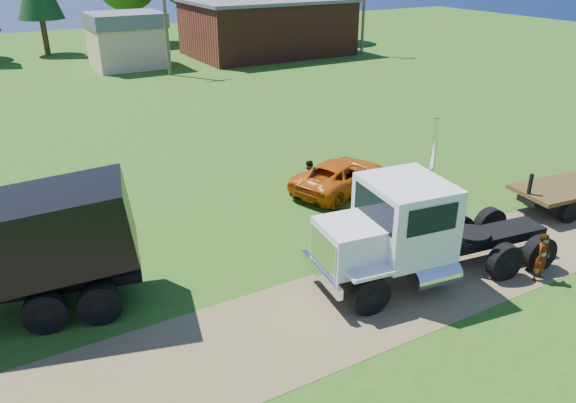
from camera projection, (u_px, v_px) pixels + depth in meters
ground at (368, 301)px, 16.89m from camera, size 140.00×140.00×0.00m
dirt_track at (368, 301)px, 16.89m from camera, size 120.00×4.20×0.01m
white_semi_tractor at (407, 232)px, 17.30m from camera, size 8.51×3.76×5.04m
orange_pickup at (341, 176)px, 24.37m from camera, size 5.50×3.86×1.40m
spectator_a at (542, 257)px, 17.69m from camera, size 0.64×0.47×1.62m
spectator_b at (309, 178)px, 23.94m from camera, size 0.92×0.84×1.54m
brick_building at (267, 27)px, 55.58m from camera, size 15.40×10.40×5.30m
tan_shed at (127, 40)px, 49.29m from camera, size 6.20×5.40×4.70m
utility_poles at (165, 16)px, 45.31m from camera, size 42.20×0.28×9.00m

